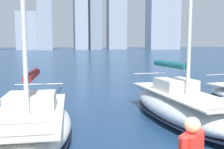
% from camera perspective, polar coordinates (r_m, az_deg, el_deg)
% --- Properties ---
extents(city_skyline, '(167.50, 24.16, 51.53)m').
position_cam_1_polar(city_skyline, '(162.61, -14.74, 12.53)').
color(city_skyline, '#8F99A9').
rests_on(city_skyline, ground).
extents(sailboat_teal, '(2.66, 7.68, 10.79)m').
position_cam_1_polar(sailboat_teal, '(12.18, 14.53, -6.40)').
color(sailboat_teal, silver).
rests_on(sailboat_teal, ground).
extents(sailboat_maroon, '(3.56, 7.17, 12.54)m').
position_cam_1_polar(sailboat_maroon, '(10.06, -17.41, -9.78)').
color(sailboat_maroon, white).
rests_on(sailboat_maroon, ground).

